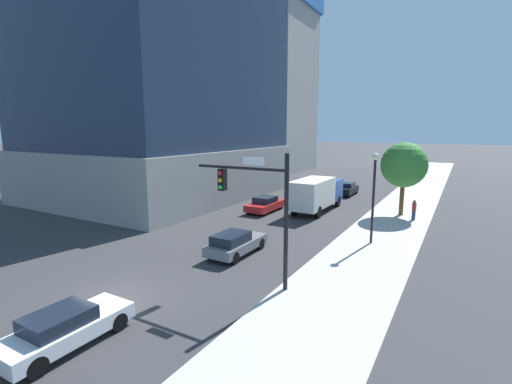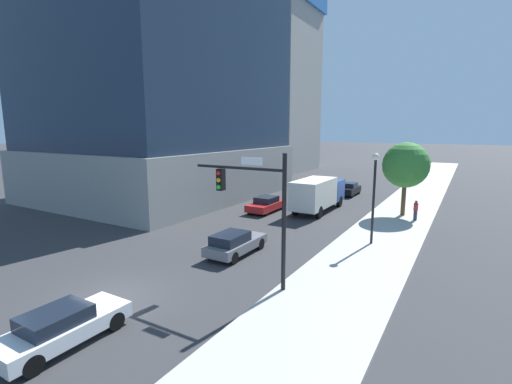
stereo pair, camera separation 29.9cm
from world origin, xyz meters
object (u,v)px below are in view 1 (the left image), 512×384
Objects in this scene: car_gold at (307,188)px; car_black at (346,189)px; car_gray at (235,243)px; car_white at (65,328)px; street_tree at (404,165)px; construction_building at (264,77)px; box_truck at (316,193)px; car_red at (265,204)px; street_lamp at (374,185)px; traffic_light_pole at (257,198)px; pedestrian_red_shirt at (414,210)px.

car_gold is 4.42m from car_black.
car_gray is 0.99× the size of car_white.
street_tree is 11.30m from car_black.
construction_building is at bearing 137.68° from car_black.
car_black is at bearing -42.32° from construction_building.
car_gold is (-11.07, 6.13, -3.73)m from street_tree.
car_red is at bearing -149.26° from box_truck.
car_black reaches higher than car_white.
street_lamp is at bearing 42.06° from car_gray.
traffic_light_pole is 9.72m from street_lamp.
street_tree is 1.42× the size of car_gray.
street_tree is 0.78× the size of box_truck.
box_truck reaches higher than car_white.
street_lamp is 1.44× the size of car_black.
construction_building is at bearing 126.15° from box_truck.
car_gold is at bearing 100.58° from car_gray.
car_gray is at bearing -79.42° from car_gold.
car_white is at bearing -90.00° from car_black.
traffic_light_pole is 3.85× the size of pedestrian_red_shirt.
street_tree is (3.80, 18.48, 0.14)m from traffic_light_pole.
pedestrian_red_shirt is (8.23, 24.72, 0.28)m from car_white.
traffic_light_pole is 16.47m from car_red.
car_red is at bearing 109.72° from car_gray.
traffic_light_pole reaches higher than street_lamp.
car_red is (-10.63, 5.22, -3.27)m from street_lamp.
box_truck is (4.01, 2.39, 1.07)m from car_red.
construction_building is 6.55× the size of street_lamp.
car_gold reaches higher than car_white.
traffic_light_pole is (24.57, -45.89, -12.53)m from construction_building.
car_gold is (-7.26, 24.61, -3.60)m from traffic_light_pole.
car_black is at bearing 90.00° from car_white.
car_gold is at bearing 148.49° from pedestrian_red_shirt.
traffic_light_pole is 0.78× the size of box_truck.
construction_building is 39.45m from car_red.
box_truck is (0.00, 24.32, 1.06)m from car_white.
car_gold is 32.47m from car_white.
car_red is at bearing 153.87° from street_lamp.
car_black is (4.01, 1.86, -0.01)m from car_gold.
pedestrian_red_shirt is (8.23, 0.39, -0.78)m from box_truck.
street_tree reaches higher than street_lamp.
street_tree is at bearing 87.33° from street_lamp.
traffic_light_pole is at bearing -63.12° from car_red.
construction_building is at bearing 135.75° from pedestrian_red_shirt.
construction_building reaches higher than car_gold.
box_truck is at bearing 101.01° from traffic_light_pole.
traffic_light_pole is at bearing -101.63° from street_tree.
car_white is (4.01, -32.22, -0.03)m from car_gold.
car_red is at bearing 116.88° from traffic_light_pole.
box_truck is (-3.25, 16.71, -2.56)m from traffic_light_pole.
construction_building reaches higher than pedestrian_red_shirt.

